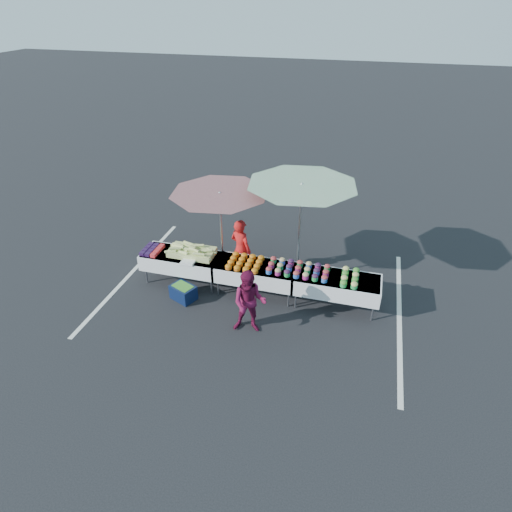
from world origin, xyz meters
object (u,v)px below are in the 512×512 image
(storage_bin, at_px, (183,292))
(table_center, at_px, (256,272))
(umbrella_right, at_px, (302,193))
(table_left, at_px, (182,260))
(customer, at_px, (249,302))
(vendor, at_px, (241,249))
(table_right, at_px, (337,284))
(umbrella_left, at_px, (220,201))

(storage_bin, bearing_deg, table_center, 46.74)
(umbrella_right, distance_m, storage_bin, 3.43)
(umbrella_right, bearing_deg, table_left, -162.90)
(customer, xyz_separation_m, storage_bin, (-1.73, 0.61, -0.53))
(vendor, xyz_separation_m, umbrella_right, (1.32, 0.25, 1.49))
(table_left, bearing_deg, table_right, 0.00)
(table_left, distance_m, vendor, 1.40)
(umbrella_left, distance_m, storage_bin, 2.21)
(vendor, xyz_separation_m, umbrella_left, (-0.41, -0.15, 1.27))
(umbrella_left, bearing_deg, customer, -55.34)
(table_center, relative_size, table_right, 1.00)
(umbrella_left, xyz_separation_m, umbrella_right, (1.73, 0.40, 0.22))
(table_center, distance_m, storage_bin, 1.70)
(table_left, relative_size, table_center, 1.00)
(umbrella_right, bearing_deg, vendor, -169.29)
(table_center, xyz_separation_m, storage_bin, (-1.52, -0.65, -0.40))
(table_left, height_order, vendor, vendor)
(umbrella_left, bearing_deg, table_left, -155.21)
(table_left, distance_m, umbrella_right, 3.19)
(table_left, xyz_separation_m, table_right, (3.60, 0.00, 0.00))
(table_center, xyz_separation_m, table_right, (1.80, 0.00, 0.00))
(umbrella_left, bearing_deg, vendor, 20.00)
(table_right, xyz_separation_m, vendor, (-2.32, 0.55, 0.19))
(table_left, height_order, table_right, same)
(umbrella_left, xyz_separation_m, storage_bin, (-0.59, -1.05, -1.86))
(customer, bearing_deg, table_right, 29.30)
(table_right, relative_size, umbrella_right, 0.63)
(table_center, distance_m, umbrella_left, 1.77)
(table_left, xyz_separation_m, storage_bin, (0.28, -0.65, -0.40))
(table_left, distance_m, table_center, 1.80)
(table_center, height_order, customer, customer)
(storage_bin, bearing_deg, table_left, 136.78)
(table_center, relative_size, storage_bin, 2.88)
(vendor, height_order, customer, vendor)
(table_right, relative_size, vendor, 1.21)
(table_center, xyz_separation_m, umbrella_left, (-0.93, 0.40, 1.46))
(storage_bin, bearing_deg, vendor, 73.80)
(table_left, xyz_separation_m, umbrella_right, (2.60, 0.80, 1.67))
(table_center, bearing_deg, storage_bin, -156.87)
(umbrella_left, height_order, storage_bin, umbrella_left)
(table_left, bearing_deg, vendor, 23.28)
(table_center, xyz_separation_m, umbrella_right, (0.80, 0.80, 1.67))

